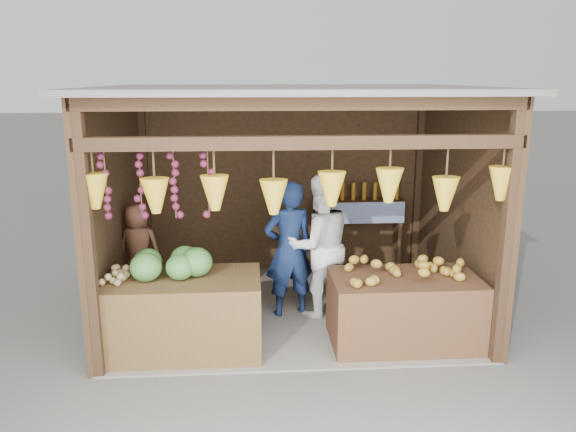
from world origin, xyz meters
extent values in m
plane|color=#514F49|center=(0.00, 0.00, 0.00)|extent=(80.00, 80.00, 0.00)
cube|color=slate|center=(0.00, 0.00, 0.01)|extent=(4.00, 3.00, 0.02)
cube|color=black|center=(0.00, 1.50, 1.30)|extent=(4.00, 0.06, 2.60)
cube|color=black|center=(-2.00, 0.00, 1.30)|extent=(0.06, 3.00, 2.60)
cube|color=black|center=(2.00, 0.00, 1.30)|extent=(0.06, 3.00, 2.60)
cube|color=#605B54|center=(0.00, 0.00, 2.63)|extent=(4.30, 3.30, 0.06)
cube|color=black|center=(-1.94, -1.44, 1.30)|extent=(0.11, 0.11, 2.60)
cube|color=black|center=(1.94, -1.44, 1.30)|extent=(0.11, 0.11, 2.60)
cube|color=black|center=(-1.94, 1.44, 1.30)|extent=(0.11, 0.11, 2.60)
cube|color=black|center=(1.94, 1.44, 1.30)|extent=(0.11, 0.11, 2.60)
cube|color=black|center=(0.00, -1.44, 2.20)|extent=(4.00, 0.12, 0.12)
cube|color=black|center=(0.00, -1.44, 2.54)|extent=(4.00, 0.12, 0.12)
cube|color=#382314|center=(1.05, 1.30, 1.05)|extent=(1.25, 0.30, 0.05)
cube|color=#382314|center=(0.47, 1.30, 0.53)|extent=(0.05, 0.28, 1.05)
cube|color=#382314|center=(1.64, 1.30, 0.53)|extent=(0.05, 0.28, 1.05)
cube|color=blue|center=(1.05, 1.14, 0.92)|extent=(1.25, 0.02, 0.30)
cube|color=#463117|center=(-1.16, -0.99, 0.40)|extent=(1.54, 0.85, 0.80)
cube|color=#482818|center=(1.12, -0.97, 0.37)|extent=(1.53, 0.85, 0.74)
cube|color=black|center=(-1.78, -0.02, 0.15)|extent=(0.32, 0.32, 0.30)
imported|color=#122045|center=(-0.04, -0.16, 0.81)|extent=(0.67, 0.52, 1.62)
imported|color=white|center=(0.32, -0.14, 0.85)|extent=(0.95, 0.82, 1.70)
imported|color=brown|center=(-1.78, -0.02, 0.83)|extent=(0.58, 0.45, 1.06)
camera|label=1|loc=(-0.47, -6.36, 2.76)|focal=35.00mm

